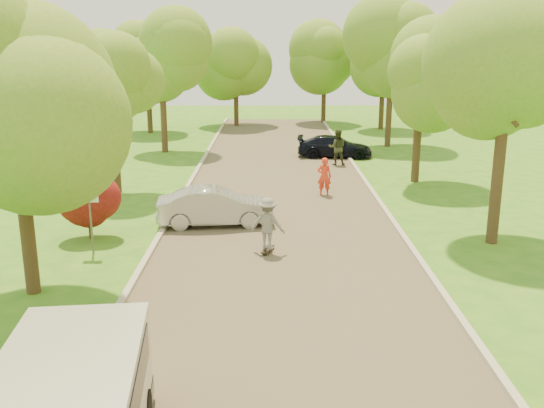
{
  "coord_description": "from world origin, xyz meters",
  "views": [
    {
      "loc": [
        -0.37,
        -13.6,
        6.24
      ],
      "look_at": [
        -0.31,
        5.0,
        1.3
      ],
      "focal_mm": 40.0,
      "sensor_mm": 36.0,
      "label": 1
    }
  ],
  "objects_px": {
    "longboard": "(268,249)",
    "person_striped": "(324,177)",
    "street_sign": "(90,204)",
    "person_olive": "(337,147)",
    "silver_sedan": "(215,207)",
    "skateboarder": "(268,224)",
    "dark_sedan": "(335,146)"
  },
  "relations": [
    {
      "from": "street_sign",
      "to": "silver_sedan",
      "type": "relative_size",
      "value": 0.53
    },
    {
      "from": "dark_sedan",
      "to": "longboard",
      "type": "distance_m",
      "value": 16.62
    },
    {
      "from": "street_sign",
      "to": "person_olive",
      "type": "distance_m",
      "value": 16.62
    },
    {
      "from": "skateboarder",
      "to": "person_striped",
      "type": "height_order",
      "value": "skateboarder"
    },
    {
      "from": "dark_sedan",
      "to": "person_olive",
      "type": "bearing_deg",
      "value": -177.56
    },
    {
      "from": "skateboarder",
      "to": "person_striped",
      "type": "bearing_deg",
      "value": -92.91
    },
    {
      "from": "longboard",
      "to": "person_striped",
      "type": "distance_m",
      "value": 7.68
    },
    {
      "from": "silver_sedan",
      "to": "skateboarder",
      "type": "distance_m",
      "value": 3.47
    },
    {
      "from": "dark_sedan",
      "to": "person_olive",
      "type": "distance_m",
      "value": 2.33
    },
    {
      "from": "silver_sedan",
      "to": "person_striped",
      "type": "relative_size",
      "value": 2.51
    },
    {
      "from": "longboard",
      "to": "person_striped",
      "type": "xyz_separation_m",
      "value": [
        2.37,
        7.27,
        0.72
      ]
    },
    {
      "from": "silver_sedan",
      "to": "dark_sedan",
      "type": "distance_m",
      "value": 14.4
    },
    {
      "from": "longboard",
      "to": "skateboarder",
      "type": "bearing_deg",
      "value": -164.88
    },
    {
      "from": "dark_sedan",
      "to": "longboard",
      "type": "height_order",
      "value": "dark_sedan"
    },
    {
      "from": "street_sign",
      "to": "person_striped",
      "type": "relative_size",
      "value": 1.34
    },
    {
      "from": "skateboarder",
      "to": "person_striped",
      "type": "distance_m",
      "value": 7.65
    },
    {
      "from": "skateboarder",
      "to": "street_sign",
      "type": "bearing_deg",
      "value": 16.07
    },
    {
      "from": "dark_sedan",
      "to": "person_olive",
      "type": "height_order",
      "value": "person_olive"
    },
    {
      "from": "street_sign",
      "to": "longboard",
      "type": "xyz_separation_m",
      "value": [
        5.36,
        0.09,
        -1.47
      ]
    },
    {
      "from": "dark_sedan",
      "to": "silver_sedan",
      "type": "bearing_deg",
      "value": 162.68
    },
    {
      "from": "person_striped",
      "to": "person_olive",
      "type": "height_order",
      "value": "person_olive"
    },
    {
      "from": "silver_sedan",
      "to": "longboard",
      "type": "distance_m",
      "value": 3.51
    },
    {
      "from": "dark_sedan",
      "to": "person_olive",
      "type": "xyz_separation_m",
      "value": [
        -0.13,
        -2.3,
        0.33
      ]
    },
    {
      "from": "person_olive",
      "to": "skateboarder",
      "type": "bearing_deg",
      "value": 78.01
    },
    {
      "from": "skateboarder",
      "to": "person_olive",
      "type": "relative_size",
      "value": 0.86
    },
    {
      "from": "longboard",
      "to": "person_olive",
      "type": "bearing_deg",
      "value": -89.47
    },
    {
      "from": "longboard",
      "to": "dark_sedan",
      "type": "bearing_deg",
      "value": -87.89
    },
    {
      "from": "silver_sedan",
      "to": "skateboarder",
      "type": "bearing_deg",
      "value": -153.56
    },
    {
      "from": "street_sign",
      "to": "silver_sedan",
      "type": "height_order",
      "value": "street_sign"
    },
    {
      "from": "dark_sedan",
      "to": "person_olive",
      "type": "relative_size",
      "value": 2.23
    },
    {
      "from": "person_striped",
      "to": "person_olive",
      "type": "xyz_separation_m",
      "value": [
        1.25,
        6.62,
        0.13
      ]
    },
    {
      "from": "person_striped",
      "to": "street_sign",
      "type": "bearing_deg",
      "value": 54.96
    }
  ]
}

